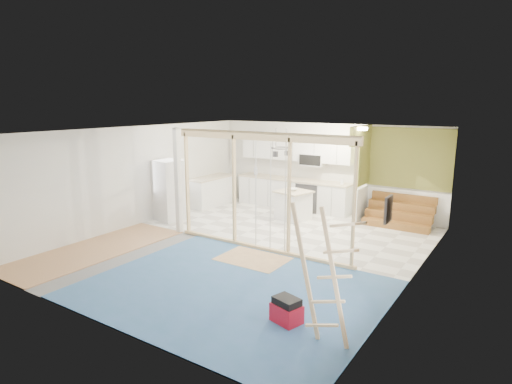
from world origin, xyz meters
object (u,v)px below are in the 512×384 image
Objects in this scene: fridge at (170,191)px; island at (293,206)px; ladder at (323,276)px; toolbox at (287,311)px.

fridge reaches higher than island.
ladder is at bearing -18.87° from fridge.
ladder reaches higher than island.
ladder is (0.66, -0.21, 0.78)m from toolbox.
toolbox is 1.04m from ladder.
fridge is 3.38× the size of toolbox.
ladder is at bearing -1.32° from toolbox.
island is 0.54× the size of ladder.
island is 5.69m from toolbox.
toolbox is 0.26× the size of ladder.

